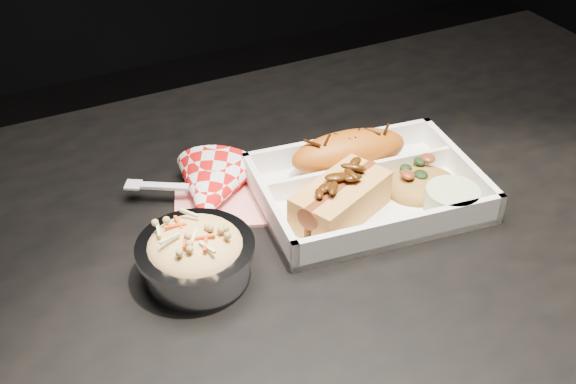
% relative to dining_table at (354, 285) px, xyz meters
% --- Properties ---
extents(dining_table, '(1.20, 0.80, 0.75)m').
position_rel_dining_table_xyz_m(dining_table, '(0.00, 0.00, 0.00)').
color(dining_table, black).
rests_on(dining_table, ground).
extents(food_tray, '(0.27, 0.21, 0.04)m').
position_rel_dining_table_xyz_m(food_tray, '(0.03, 0.04, 0.10)').
color(food_tray, white).
rests_on(food_tray, dining_table).
extents(fried_pastry, '(0.15, 0.08, 0.05)m').
position_rel_dining_table_xyz_m(fried_pastry, '(0.04, 0.09, 0.12)').
color(fried_pastry, '#AF5411').
rests_on(fried_pastry, food_tray).
extents(hotdog, '(0.13, 0.10, 0.06)m').
position_rel_dining_table_xyz_m(hotdog, '(-0.01, 0.02, 0.12)').
color(hotdog, '#DB984A').
rests_on(hotdog, food_tray).
extents(fried_rice_mound, '(0.10, 0.08, 0.03)m').
position_rel_dining_table_xyz_m(fried_rice_mound, '(0.10, 0.02, 0.11)').
color(fried_rice_mound, '#A97831').
rests_on(fried_rice_mound, food_tray).
extents(cupcake_liner, '(0.06, 0.06, 0.03)m').
position_rel_dining_table_xyz_m(cupcake_liner, '(0.10, -0.03, 0.11)').
color(cupcake_liner, '#BACD9B').
rests_on(cupcake_liner, food_tray).
extents(foil_coleslaw_cup, '(0.12, 0.12, 0.07)m').
position_rel_dining_table_xyz_m(foil_coleslaw_cup, '(-0.19, 0.00, 0.12)').
color(foil_coleslaw_cup, silver).
rests_on(foil_coleslaw_cup, dining_table).
extents(napkin_fork, '(0.17, 0.15, 0.10)m').
position_rel_dining_table_xyz_m(napkin_fork, '(-0.13, 0.11, 0.11)').
color(napkin_fork, red).
rests_on(napkin_fork, dining_table).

